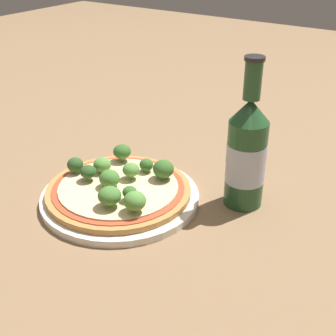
{
  "coord_description": "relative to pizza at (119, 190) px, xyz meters",
  "views": [
    {
      "loc": [
        0.45,
        -0.52,
        0.41
      ],
      "look_at": [
        0.08,
        0.02,
        0.06
      ],
      "focal_mm": 50.0,
      "sensor_mm": 36.0,
      "label": 1
    }
  ],
  "objects": [
    {
      "name": "broccoli_floret_9",
      "position": [
        0.0,
        0.03,
        0.02
      ],
      "size": [
        0.03,
        0.03,
        0.03
      ],
      "color": "#89A866",
      "rests_on": "pizza"
    },
    {
      "name": "broccoli_floret_4",
      "position": [
        0.03,
        -0.05,
        0.03
      ],
      "size": [
        0.04,
        0.04,
        0.03
      ],
      "color": "#89A866",
      "rests_on": "pizza"
    },
    {
      "name": "pizza",
      "position": [
        0.0,
        0.0,
        0.0
      ],
      "size": [
        0.24,
        0.24,
        0.01
      ],
      "color": "#B77F42",
      "rests_on": "plate"
    },
    {
      "name": "broccoli_floret_5",
      "position": [
        -0.05,
        0.07,
        0.03
      ],
      "size": [
        0.03,
        0.03,
        0.03
      ],
      "color": "#89A866",
      "rests_on": "pizza"
    },
    {
      "name": "beer_bottle",
      "position": [
        0.17,
        0.11,
        0.07
      ],
      "size": [
        0.06,
        0.06,
        0.24
      ],
      "color": "#234C28",
      "rests_on": "ground_plane"
    },
    {
      "name": "ground_plane",
      "position": [
        -0.01,
        0.02,
        -0.02
      ],
      "size": [
        3.0,
        3.0,
        0.0
      ],
      "primitive_type": "plane",
      "color": "#846647"
    },
    {
      "name": "broccoli_floret_2",
      "position": [
        -0.05,
        0.02,
        0.02
      ],
      "size": [
        0.03,
        0.03,
        0.03
      ],
      "color": "#89A866",
      "rests_on": "pizza"
    },
    {
      "name": "broccoli_floret_8",
      "position": [
        -0.05,
        -0.01,
        0.02
      ],
      "size": [
        0.03,
        0.03,
        0.03
      ],
      "color": "#89A866",
      "rests_on": "pizza"
    },
    {
      "name": "broccoli_floret_10",
      "position": [
        -0.09,
        -0.01,
        0.02
      ],
      "size": [
        0.03,
        0.03,
        0.03
      ],
      "color": "#89A866",
      "rests_on": "pizza"
    },
    {
      "name": "plate",
      "position": [
        0.0,
        -0.0,
        -0.01
      ],
      "size": [
        0.26,
        0.26,
        0.01
      ],
      "color": "silver",
      "rests_on": "ground_plane"
    },
    {
      "name": "broccoli_floret_6",
      "position": [
        0.05,
        0.06,
        0.03
      ],
      "size": [
        0.04,
        0.04,
        0.03
      ],
      "color": "#89A866",
      "rests_on": "pizza"
    },
    {
      "name": "broccoli_floret_0",
      "position": [
        -0.01,
        -0.01,
        0.02
      ],
      "size": [
        0.03,
        0.03,
        0.03
      ],
      "color": "#89A866",
      "rests_on": "pizza"
    },
    {
      "name": "broccoli_floret_7",
      "position": [
        0.04,
        -0.02,
        0.02
      ],
      "size": [
        0.02,
        0.02,
        0.02
      ],
      "color": "#89A866",
      "rests_on": "pizza"
    },
    {
      "name": "broccoli_floret_3",
      "position": [
        0.01,
        0.07,
        0.02
      ],
      "size": [
        0.02,
        0.02,
        0.02
      ],
      "color": "#89A866",
      "rests_on": "pizza"
    },
    {
      "name": "broccoli_floret_1",
      "position": [
        0.07,
        -0.04,
        0.03
      ],
      "size": [
        0.03,
        0.03,
        0.03
      ],
      "color": "#89A866",
      "rests_on": "pizza"
    }
  ]
}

